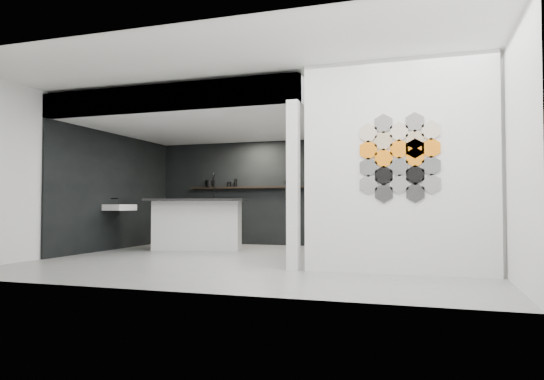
{
  "coord_description": "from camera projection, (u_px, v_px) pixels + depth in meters",
  "views": [
    {
      "loc": [
        2.56,
        -7.48,
        0.89
      ],
      "look_at": [
        0.1,
        0.3,
        1.15
      ],
      "focal_mm": 32.0,
      "sensor_mm": 36.0,
      "label": 1
    }
  ],
  "objects": [
    {
      "name": "stockpot",
      "position": [
        209.0,
        184.0,
        11.32
      ],
      "size": [
        0.24,
        0.24,
        0.16
      ],
      "primitive_type": "cylinder",
      "rotation": [
        0.0,
        0.0,
        0.31
      ],
      "color": "black",
      "rests_on": "display_shelf"
    },
    {
      "name": "display_shelf",
      "position": [
        252.0,
        187.0,
        11.0
      ],
      "size": [
        3.0,
        0.15,
        0.04
      ],
      "primitive_type": "cube",
      "color": "black",
      "rests_on": "bay_clad_back"
    },
    {
      "name": "glass_bowl",
      "position": [
        309.0,
        184.0,
        10.6
      ],
      "size": [
        0.15,
        0.15,
        0.09
      ],
      "primitive_type": "cylinder",
      "rotation": [
        0.0,
        0.0,
        -0.3
      ],
      "color": "gray",
      "rests_on": "display_shelf"
    },
    {
      "name": "floor",
      "position": [
        261.0,
        260.0,
        7.87
      ],
      "size": [
        7.0,
        6.0,
        0.01
      ],
      "primitive_type": "cube",
      "color": "slate"
    },
    {
      "name": "fascia_beam",
      "position": [
        162.0,
        98.0,
        7.47
      ],
      "size": [
        4.4,
        0.16,
        0.4
      ],
      "primitive_type": "cube",
      "color": "silver",
      "rests_on": "corner_column"
    },
    {
      "name": "wall_basin",
      "position": [
        120.0,
        207.0,
        9.64
      ],
      "size": [
        0.4,
        0.6,
        0.12
      ],
      "primitive_type": "cube",
      "color": "silver",
      "rests_on": "bay_clad_left"
    },
    {
      "name": "glass_vase",
      "position": [
        309.0,
        183.0,
        10.6
      ],
      "size": [
        0.11,
        0.11,
        0.13
      ],
      "primitive_type": "cylinder",
      "rotation": [
        0.0,
        0.0,
        -0.2
      ],
      "color": "gray",
      "rests_on": "display_shelf"
    },
    {
      "name": "kitchen_island",
      "position": [
        198.0,
        224.0,
        9.72
      ],
      "size": [
        2.08,
        1.3,
        1.56
      ],
      "rotation": [
        0.0,
        0.0,
        0.25
      ],
      "color": "silver",
      "rests_on": "floor"
    },
    {
      "name": "bay_clad_left",
      "position": [
        116.0,
        192.0,
        9.91
      ],
      "size": [
        0.04,
        4.0,
        2.35
      ],
      "primitive_type": "cube",
      "color": "black",
      "rests_on": "floor"
    },
    {
      "name": "bottle_dark",
      "position": [
        236.0,
        183.0,
        11.12
      ],
      "size": [
        0.07,
        0.07,
        0.18
      ],
      "primitive_type": "cylinder",
      "rotation": [
        0.0,
        0.0,
        0.04
      ],
      "color": "black",
      "rests_on": "display_shelf"
    },
    {
      "name": "bulkhead",
      "position": [
        214.0,
        119.0,
        9.3
      ],
      "size": [
        4.4,
        4.0,
        0.4
      ],
      "primitive_type": "cube",
      "color": "silver",
      "rests_on": "corner_column"
    },
    {
      "name": "utensil_cup",
      "position": [
        229.0,
        184.0,
        11.17
      ],
      "size": [
        0.11,
        0.11,
        0.11
      ],
      "primitive_type": "cylinder",
      "rotation": [
        0.0,
        0.0,
        0.25
      ],
      "color": "black",
      "rests_on": "display_shelf"
    },
    {
      "name": "kettle",
      "position": [
        289.0,
        182.0,
        10.74
      ],
      "size": [
        0.22,
        0.22,
        0.17
      ],
      "primitive_type": "ellipsoid",
      "rotation": [
        0.0,
        0.0,
        -0.11
      ],
      "color": "black",
      "rests_on": "display_shelf"
    },
    {
      "name": "bay_clad_back",
      "position": [
        249.0,
        193.0,
        11.13
      ],
      "size": [
        4.4,
        0.04,
        2.35
      ],
      "primitive_type": "cube",
      "color": "black",
      "rests_on": "floor"
    },
    {
      "name": "corner_column",
      "position": [
        293.0,
        185.0,
        6.71
      ],
      "size": [
        0.16,
        0.16,
        2.35
      ],
      "primitive_type": "cube",
      "color": "silver",
      "rests_on": "floor"
    },
    {
      "name": "partition_panel",
      "position": [
        398.0,
        166.0,
        6.29
      ],
      "size": [
        2.45,
        0.15,
        2.8
      ],
      "primitive_type": "cube",
      "color": "silver",
      "rests_on": "floor"
    },
    {
      "name": "hex_tile_cluster",
      "position": [
        400.0,
        157.0,
        6.2
      ],
      "size": [
        1.04,
        0.02,
        1.16
      ],
      "color": "silver",
      "rests_on": "partition_panel"
    }
  ]
}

